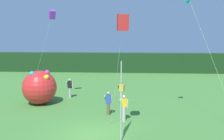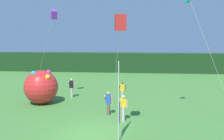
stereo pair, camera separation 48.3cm
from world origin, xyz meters
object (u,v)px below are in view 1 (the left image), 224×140
(person_far_left, at_px, (108,103))
(kite_red_box_0, at_px, (123,23))
(person_mid_field, at_px, (121,91))
(inflatable_balloon, at_px, (39,87))
(kite_purple_box_2, at_px, (52,15))
(person_near_banner, at_px, (124,107))
(banner_flag, at_px, (121,102))
(person_far_right, at_px, (70,88))

(person_far_left, height_order, kite_red_box_0, kite_red_box_0)
(person_far_left, distance_m, kite_red_box_0, 6.63)
(person_mid_field, distance_m, person_far_left, 3.63)
(inflatable_balloon, distance_m, kite_purple_box_2, 5.94)
(kite_purple_box_2, bearing_deg, person_mid_field, -0.81)
(person_near_banner, distance_m, person_mid_field, 4.78)
(person_mid_field, height_order, kite_purple_box_2, kite_purple_box_2)
(person_far_left, relative_size, kite_red_box_0, 0.25)
(banner_flag, bearing_deg, kite_red_box_0, 74.72)
(person_far_left, xyz_separation_m, person_far_right, (-3.81, 4.69, 0.05))
(person_mid_field, xyz_separation_m, kite_purple_box_2, (-5.65, 0.08, 6.20))
(kite_purple_box_2, bearing_deg, inflatable_balloon, -125.46)
(kite_red_box_0, xyz_separation_m, kite_purple_box_2, (-5.96, 7.61, 1.06))
(person_mid_field, height_order, kite_red_box_0, kite_red_box_0)
(person_far_right, height_order, kite_red_box_0, kite_red_box_0)
(kite_red_box_0, height_order, kite_purple_box_2, kite_purple_box_2)
(person_far_left, xyz_separation_m, kite_purple_box_2, (-4.89, 3.63, 6.25))
(person_mid_field, bearing_deg, banner_flag, -88.08)
(person_near_banner, height_order, person_mid_field, person_mid_field)
(person_mid_field, distance_m, person_far_right, 4.71)
(person_near_banner, xyz_separation_m, person_far_right, (-4.91, 5.91, 0.01))
(banner_flag, xyz_separation_m, person_near_banner, (0.08, 2.94, -1.09))
(banner_flag, xyz_separation_m, inflatable_balloon, (-6.74, 6.62, -0.63))
(banner_flag, relative_size, kite_red_box_0, 0.64)
(person_far_right, distance_m, inflatable_balloon, 2.97)
(kite_red_box_0, bearing_deg, banner_flag, -105.28)
(person_far_right, relative_size, kite_purple_box_2, 0.23)
(inflatable_balloon, relative_size, kite_red_box_0, 0.42)
(person_near_banner, bearing_deg, banner_flag, -91.46)
(inflatable_balloon, bearing_deg, kite_red_box_0, -43.47)
(person_near_banner, relative_size, person_far_right, 0.98)
(banner_flag, height_order, person_far_right, banner_flag)
(person_mid_field, distance_m, kite_red_box_0, 9.12)
(person_mid_field, bearing_deg, inflatable_balloon, -170.44)
(person_near_banner, distance_m, person_far_left, 1.64)
(person_mid_field, relative_size, kite_red_box_0, 0.27)
(person_far_right, bearing_deg, person_far_left, -50.92)
(banner_flag, relative_size, kite_purple_box_2, 0.55)
(kite_red_box_0, bearing_deg, inflatable_balloon, 136.53)
(person_mid_field, bearing_deg, person_far_left, -102.12)
(banner_flag, relative_size, person_near_banner, 2.45)
(banner_flag, distance_m, person_near_banner, 3.14)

